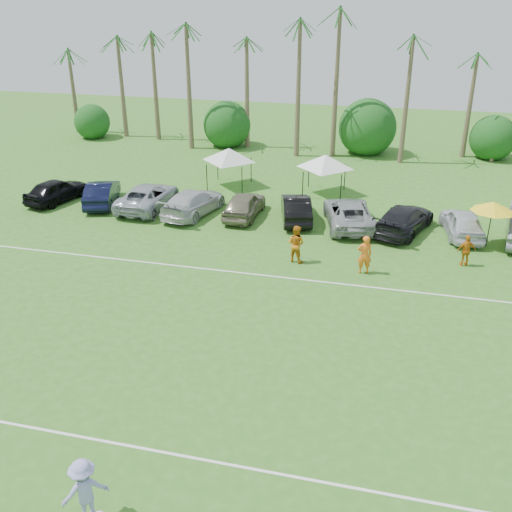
# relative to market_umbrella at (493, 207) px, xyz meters

# --- Properties ---
(ground) EXTENTS (120.00, 120.00, 0.00)m
(ground) POSITION_rel_market_umbrella_xyz_m (-13.64, -20.21, -2.25)
(ground) COLOR #356C20
(ground) RESTS_ON ground
(field_lines) EXTENTS (80.00, 12.10, 0.01)m
(field_lines) POSITION_rel_market_umbrella_xyz_m (-13.64, -12.21, -2.24)
(field_lines) COLOR white
(field_lines) RESTS_ON ground
(palm_tree_0) EXTENTS (2.40, 2.40, 8.90)m
(palm_tree_0) POSITION_rel_market_umbrella_xyz_m (-35.64, 17.79, 5.23)
(palm_tree_0) COLOR brown
(palm_tree_0) RESTS_ON ground
(palm_tree_1) EXTENTS (2.40, 2.40, 9.90)m
(palm_tree_1) POSITION_rel_market_umbrella_xyz_m (-30.64, 17.79, 6.10)
(palm_tree_1) COLOR brown
(palm_tree_1) RESTS_ON ground
(palm_tree_2) EXTENTS (2.40, 2.40, 10.90)m
(palm_tree_2) POSITION_rel_market_umbrella_xyz_m (-25.64, 17.79, 6.96)
(palm_tree_2) COLOR brown
(palm_tree_2) RESTS_ON ground
(palm_tree_3) EXTENTS (2.40, 2.40, 11.90)m
(palm_tree_3) POSITION_rel_market_umbrella_xyz_m (-21.64, 17.79, 7.81)
(palm_tree_3) COLOR brown
(palm_tree_3) RESTS_ON ground
(palm_tree_4) EXTENTS (2.40, 2.40, 8.90)m
(palm_tree_4) POSITION_rel_market_umbrella_xyz_m (-17.64, 17.79, 5.23)
(palm_tree_4) COLOR brown
(palm_tree_4) RESTS_ON ground
(palm_tree_5) EXTENTS (2.40, 2.40, 9.90)m
(palm_tree_5) POSITION_rel_market_umbrella_xyz_m (-13.64, 17.79, 6.10)
(palm_tree_5) COLOR brown
(palm_tree_5) RESTS_ON ground
(palm_tree_6) EXTENTS (2.40, 2.40, 10.90)m
(palm_tree_6) POSITION_rel_market_umbrella_xyz_m (-9.64, 17.79, 6.96)
(palm_tree_6) COLOR brown
(palm_tree_6) RESTS_ON ground
(palm_tree_7) EXTENTS (2.40, 2.40, 11.90)m
(palm_tree_7) POSITION_rel_market_umbrella_xyz_m (-5.64, 17.79, 7.81)
(palm_tree_7) COLOR brown
(palm_tree_7) RESTS_ON ground
(palm_tree_8) EXTENTS (2.40, 2.40, 8.90)m
(palm_tree_8) POSITION_rel_market_umbrella_xyz_m (-0.64, 17.79, 5.23)
(palm_tree_8) COLOR brown
(palm_tree_8) RESTS_ON ground
(bush_tree_0) EXTENTS (4.00, 4.00, 4.00)m
(bush_tree_0) POSITION_rel_market_umbrella_xyz_m (-32.64, 18.79, -0.45)
(bush_tree_0) COLOR brown
(bush_tree_0) RESTS_ON ground
(bush_tree_1) EXTENTS (4.00, 4.00, 4.00)m
(bush_tree_1) POSITION_rel_market_umbrella_xyz_m (-19.64, 18.79, -0.45)
(bush_tree_1) COLOR brown
(bush_tree_1) RESTS_ON ground
(bush_tree_2) EXTENTS (4.00, 4.00, 4.00)m
(bush_tree_2) POSITION_rel_market_umbrella_xyz_m (-7.64, 18.79, -0.45)
(bush_tree_2) COLOR brown
(bush_tree_2) RESTS_ON ground
(bush_tree_3) EXTENTS (4.00, 4.00, 4.00)m
(bush_tree_3) POSITION_rel_market_umbrella_xyz_m (2.36, 18.79, -0.45)
(bush_tree_3) COLOR brown
(bush_tree_3) RESTS_ON ground
(sideline_player_a) EXTENTS (0.81, 0.65, 1.93)m
(sideline_player_a) POSITION_rel_market_umbrella_xyz_m (-6.16, -4.77, -1.29)
(sideline_player_a) COLOR orange
(sideline_player_a) RESTS_ON ground
(sideline_player_b) EXTENTS (1.12, 0.99, 1.91)m
(sideline_player_b) POSITION_rel_market_umbrella_xyz_m (-9.58, -4.27, -1.29)
(sideline_player_b) COLOR orange
(sideline_player_b) RESTS_ON ground
(sideline_player_c) EXTENTS (1.02, 0.66, 1.62)m
(sideline_player_c) POSITION_rel_market_umbrella_xyz_m (-1.34, -2.76, -1.44)
(sideline_player_c) COLOR orange
(sideline_player_c) RESTS_ON ground
(canopy_tent_left) EXTENTS (3.86, 3.86, 3.13)m
(canopy_tent_left) POSITION_rel_market_umbrella_xyz_m (-16.26, 6.77, 0.43)
(canopy_tent_left) COLOR black
(canopy_tent_left) RESTS_ON ground
(canopy_tent_right) EXTENTS (3.87, 3.87, 3.13)m
(canopy_tent_right) POSITION_rel_market_umbrella_xyz_m (-9.62, 6.63, 0.43)
(canopy_tent_right) COLOR black
(canopy_tent_right) RESTS_ON ground
(market_umbrella) EXTENTS (2.25, 2.25, 2.51)m
(market_umbrella) POSITION_rel_market_umbrella_xyz_m (0.00, 0.00, 0.00)
(market_umbrella) COLOR black
(market_umbrella) RESTS_ON ground
(frisbee_player) EXTENTS (1.35, 1.30, 1.85)m
(frisbee_player) POSITION_rel_market_umbrella_xyz_m (-12.04, -20.79, -1.33)
(frisbee_player) COLOR #9B98D8
(frisbee_player) RESTS_ON ground
(parked_car_0) EXTENTS (2.81, 4.76, 1.52)m
(parked_car_0) POSITION_rel_market_umbrella_xyz_m (-26.18, 0.95, -1.49)
(parked_car_0) COLOR black
(parked_car_0) RESTS_ON ground
(parked_car_1) EXTENTS (2.91, 4.88, 1.52)m
(parked_car_1) POSITION_rel_market_umbrella_xyz_m (-23.06, 1.15, -1.49)
(parked_car_1) COLOR black
(parked_car_1) RESTS_ON ground
(parked_car_2) EXTENTS (2.60, 5.51, 1.52)m
(parked_car_2) POSITION_rel_market_umbrella_xyz_m (-19.94, 1.19, -1.49)
(parked_car_2) COLOR #A3A8B2
(parked_car_2) RESTS_ON ground
(parked_car_3) EXTENTS (3.14, 5.56, 1.52)m
(parked_car_3) POSITION_rel_market_umbrella_xyz_m (-16.82, 0.88, -1.49)
(parked_car_3) COLOR #BDBDBE
(parked_car_3) RESTS_ON ground
(parked_car_4) EXTENTS (1.92, 4.51, 1.52)m
(parked_car_4) POSITION_rel_market_umbrella_xyz_m (-13.70, 1.20, -1.49)
(parked_car_4) COLOR #79735A
(parked_car_4) RESTS_ON ground
(parked_car_5) EXTENTS (2.69, 4.87, 1.52)m
(parked_car_5) POSITION_rel_market_umbrella_xyz_m (-10.58, 1.38, -1.49)
(parked_car_5) COLOR black
(parked_car_5) RESTS_ON ground
(parked_car_6) EXTENTS (3.73, 5.91, 1.52)m
(parked_car_6) POSITION_rel_market_umbrella_xyz_m (-7.47, 1.25, -1.49)
(parked_car_6) COLOR #A0A2A5
(parked_car_6) RESTS_ON ground
(parked_car_7) EXTENTS (3.77, 5.65, 1.52)m
(parked_car_7) POSITION_rel_market_umbrella_xyz_m (-4.35, 1.06, -1.49)
(parked_car_7) COLOR black
(parked_car_7) RESTS_ON ground
(parked_car_8) EXTENTS (2.43, 4.68, 1.52)m
(parked_car_8) POSITION_rel_market_umbrella_xyz_m (-1.23, 1.23, -1.49)
(parked_car_8) COLOR silver
(parked_car_8) RESTS_ON ground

